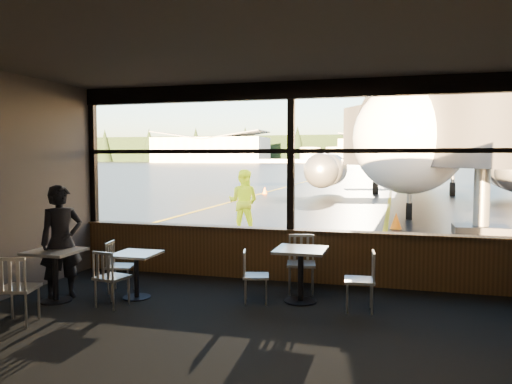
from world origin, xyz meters
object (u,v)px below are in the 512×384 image
at_px(airliner, 415,105).
at_px(chair_mid_s, 112,278).
at_px(cafe_table_near, 301,276).
at_px(chair_near_e, 359,281).
at_px(chair_near_w, 256,277).
at_px(ground_crew, 243,202).
at_px(cone_wing, 265,190).
at_px(cafe_table_mid, 136,276).
at_px(chair_mid_w, 121,267).
at_px(cone_nose, 396,221).
at_px(passenger, 61,242).
at_px(jet_bridge, 469,154).
at_px(chair_near_n, 301,265).
at_px(cafe_table_left, 55,276).
at_px(chair_left_s, 18,289).

xyz_separation_m(airliner, chair_mid_s, (-4.94, -23.23, -4.71)).
height_order(airliner, cafe_table_near, airliner).
bearing_deg(chair_near_e, chair_near_w, 84.51).
distance_m(ground_crew, cone_wing, 15.53).
height_order(cafe_table_mid, chair_near_e, chair_near_e).
relative_size(chair_mid_w, cone_nose, 1.68).
bearing_deg(cafe_table_mid, passenger, -164.98).
relative_size(jet_bridge, chair_near_n, 11.15).
xyz_separation_m(chair_near_e, chair_mid_s, (-3.51, -0.76, -0.01)).
bearing_deg(passenger, airliner, 23.11).
height_order(cafe_table_left, passenger, passenger).
distance_m(cafe_table_left, chair_near_e, 4.54).
distance_m(cafe_table_mid, chair_near_w, 1.87).
height_order(cafe_table_mid, chair_left_s, chair_left_s).
height_order(cafe_table_near, chair_mid_w, chair_mid_w).
bearing_deg(jet_bridge, cafe_table_left, -131.25).
distance_m(cafe_table_mid, ground_crew, 6.75).
xyz_separation_m(jet_bridge, chair_mid_w, (-6.09, -6.98, -1.87)).
bearing_deg(ground_crew, chair_mid_s, 91.52).
xyz_separation_m(cafe_table_mid, ground_crew, (-0.33, 6.72, 0.56)).
bearing_deg(ground_crew, chair_left_s, 86.00).
relative_size(chair_near_n, cone_wing, 2.14).
height_order(cafe_table_left, chair_near_w, chair_near_w).
xyz_separation_m(chair_mid_s, passenger, (-0.99, 0.19, 0.46)).
bearing_deg(chair_near_w, cafe_table_left, -89.90).
xyz_separation_m(chair_near_w, passenger, (-2.97, -0.57, 0.48)).
bearing_deg(passenger, cafe_table_mid, -37.45).
bearing_deg(cafe_table_mid, chair_near_n, 21.88).
bearing_deg(cafe_table_left, chair_mid_s, 0.71).
relative_size(chair_near_e, cone_wing, 1.99).
relative_size(cafe_table_mid, chair_near_n, 0.76).
bearing_deg(cafe_table_mid, ground_crew, 92.81).
distance_m(jet_bridge, passenger, 10.24).
distance_m(chair_near_w, cone_wing, 22.29).
relative_size(chair_near_w, chair_near_n, 0.85).
distance_m(chair_near_n, cone_nose, 8.10).
relative_size(jet_bridge, chair_left_s, 11.17).
distance_m(jet_bridge, chair_left_s, 11.07).
distance_m(jet_bridge, chair_near_e, 7.55).
bearing_deg(cafe_table_left, chair_near_w, 14.65).
bearing_deg(cone_wing, cafe_table_near, -73.96).
distance_m(airliner, cafe_table_left, 24.45).
bearing_deg(chair_near_n, chair_near_e, 134.04).
height_order(cafe_table_near, cafe_table_left, cafe_table_near).
height_order(jet_bridge, passenger, jet_bridge).
bearing_deg(chair_near_e, cafe_table_mid, 89.10).
height_order(cafe_table_near, chair_left_s, chair_left_s).
bearing_deg(chair_near_w, chair_mid_w, -103.82).
relative_size(chair_near_e, chair_left_s, 0.93).
xyz_separation_m(cafe_table_mid, chair_mid_w, (-0.41, 0.24, 0.06)).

